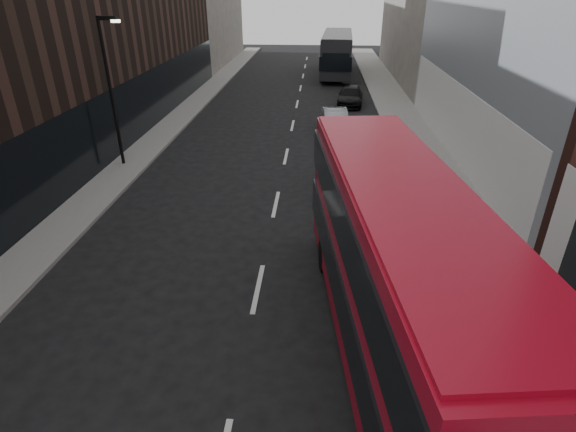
% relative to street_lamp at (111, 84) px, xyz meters
% --- Properties ---
extents(sidewalk_right, '(3.00, 80.00, 0.15)m').
position_rel_street_lamp_xyz_m(sidewalk_right, '(15.72, 7.00, -4.11)').
color(sidewalk_right, slate).
rests_on(sidewalk_right, ground).
extents(sidewalk_left, '(2.00, 80.00, 0.15)m').
position_rel_street_lamp_xyz_m(sidewalk_left, '(0.22, 7.00, -4.11)').
color(sidewalk_left, slate).
rests_on(sidewalk_left, ground).
extents(building_left_mid, '(5.00, 24.00, 14.00)m').
position_rel_street_lamp_xyz_m(building_left_mid, '(-3.28, 12.00, 2.82)').
color(building_left_mid, black).
rests_on(building_left_mid, ground).
extents(building_left_far, '(5.00, 20.00, 13.00)m').
position_rel_street_lamp_xyz_m(building_left_far, '(-3.28, 34.00, 2.32)').
color(building_left_far, '#66605A').
rests_on(building_left_far, ground).
extents(street_lamp, '(1.06, 0.22, 7.00)m').
position_rel_street_lamp_xyz_m(street_lamp, '(0.00, 0.00, 0.00)').
color(street_lamp, black).
rests_on(street_lamp, sidewalk_left).
extents(red_bus, '(4.09, 11.74, 4.66)m').
position_rel_street_lamp_xyz_m(red_bus, '(11.86, -12.31, -1.60)').
color(red_bus, maroon).
rests_on(red_bus, ground).
extents(grey_bus, '(3.52, 12.63, 4.03)m').
position_rel_street_lamp_xyz_m(grey_bus, '(11.58, 27.01, -2.02)').
color(grey_bus, black).
rests_on(grey_bus, ground).
extents(car_a, '(1.98, 4.28, 1.42)m').
position_rel_street_lamp_xyz_m(car_a, '(11.04, -2.46, -3.47)').
color(car_a, black).
rests_on(car_a, ground).
extents(car_b, '(1.83, 4.37, 1.40)m').
position_rel_street_lamp_xyz_m(car_b, '(10.99, 6.84, -3.48)').
color(car_b, gray).
rests_on(car_b, ground).
extents(car_c, '(2.30, 4.71, 1.32)m').
position_rel_street_lamp_xyz_m(car_c, '(12.35, 14.15, -3.52)').
color(car_c, black).
rests_on(car_c, ground).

